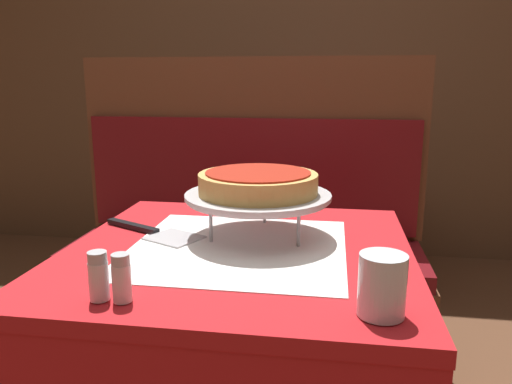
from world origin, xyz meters
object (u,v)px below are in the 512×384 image
Objects in this scene: deep_dish_pizza at (258,183)px; salt_shaker at (99,276)px; dining_table_front at (239,298)px; pizza_server at (154,232)px; napkin_holder at (278,194)px; condiment_caddy at (342,139)px; pizza_pan_stand at (258,198)px; dining_table_rear at (327,171)px; booth_bench at (245,273)px; water_glass_near at (382,285)px; pepper_shaker at (122,278)px.

deep_dish_pizza is 3.26× the size of salt_shaker.
dining_table_front is 8.95× the size of salt_shaker.
pizza_server is 2.80× the size of napkin_holder.
salt_shaker is at bearing -101.90° from condiment_caddy.
condiment_caddy reaches higher than pizza_pan_stand.
booth_bench is (-0.30, -0.85, -0.27)m from dining_table_rear.
salt_shaker is at bearing -120.72° from dining_table_front.
dining_table_rear is at bearing 84.58° from napkin_holder.
water_glass_near is at bearing -69.36° from booth_bench.
pizza_server is 2.83× the size of water_glass_near.
dining_table_front is at bearing -98.19° from condiment_caddy.
dining_table_rear is 0.94m from booth_bench.
dining_table_front is at bearing -111.27° from pizza_pan_stand.
dining_table_front is at bearing 134.56° from water_glass_near.
dining_table_front is at bearing -80.99° from booth_bench.
booth_bench is at bearing 102.44° from pizza_pan_stand.
dining_table_front is at bearing 59.28° from salt_shaker.
pizza_pan_stand is at bearing -97.52° from condiment_caddy.
dining_table_front is at bearing -98.62° from napkin_holder.
condiment_caddy is (0.39, 2.03, 0.00)m from pepper_shaker.
dining_table_rear is at bearing 80.86° from pepper_shaker.
dining_table_front is 0.39m from salt_shaker.
pepper_shaker is (-0.01, -1.10, 0.43)m from booth_bench.
napkin_holder is at bearing -69.22° from booth_bench.
salt_shaker is (-0.21, -0.38, -0.05)m from pizza_pan_stand.
booth_bench is at bearing 110.64° from water_glass_near.
pizza_server is 0.61m from water_glass_near.
water_glass_near is 0.46m from salt_shaker.
dining_table_rear is at bearing -131.72° from condiment_caddy.
booth_bench is 13.82× the size of water_glass_near.
deep_dish_pizza is at bearing -97.52° from condiment_caddy.
condiment_caddy is (0.22, 1.65, -0.09)m from deep_dish_pizza.
booth_bench is at bearing -111.89° from condiment_caddy.
pizza_server is at bearing -175.84° from pizza_pan_stand.
pizza_server is 1.73m from condiment_caddy.
water_glass_near is 0.69× the size of condiment_caddy.
water_glass_near is 0.99× the size of napkin_holder.
booth_bench reaches higher than napkin_holder.
salt_shaker is at bearing -118.84° from pizza_pan_stand.
dining_table_rear is 1.64m from pizza_server.
condiment_caddy is at bearing 78.10° from salt_shaker.
pizza_pan_stand is at bearing 124.26° from water_glass_near.
dining_table_rear is at bearing 79.71° from salt_shaker.
condiment_caddy is (0.38, 0.93, 0.43)m from booth_bench.
pizza_pan_stand reaches higher than pizza_server.
pepper_shaker is 2.07m from condiment_caddy.
deep_dish_pizza is 0.44m from salt_shaker.
salt_shaker is (-0.46, -0.02, -0.01)m from water_glass_near.
deep_dish_pizza is at bearing 4.16° from pizza_server.
condiment_caddy is at bearing 82.48° from pizza_pan_stand.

